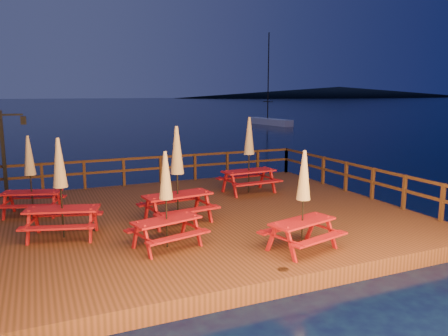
% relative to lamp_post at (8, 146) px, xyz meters
% --- Properties ---
extents(ground, '(500.00, 500.00, 0.00)m').
position_rel_lamp_post_xyz_m(ground, '(5.39, -4.55, -2.20)').
color(ground, black).
rests_on(ground, ground).
extents(deck, '(12.00, 10.00, 0.40)m').
position_rel_lamp_post_xyz_m(deck, '(5.39, -4.55, -2.00)').
color(deck, '#452916').
rests_on(deck, ground).
extents(deck_piles, '(11.44, 9.44, 1.40)m').
position_rel_lamp_post_xyz_m(deck_piles, '(5.39, -4.55, -2.50)').
color(deck_piles, '#391F12').
rests_on(deck_piles, ground).
extents(railing, '(11.80, 9.75, 1.10)m').
position_rel_lamp_post_xyz_m(railing, '(5.39, -2.77, -1.03)').
color(railing, '#391F12').
rests_on(railing, deck).
extents(lamp_post, '(0.85, 0.18, 3.00)m').
position_rel_lamp_post_xyz_m(lamp_post, '(0.00, 0.00, 0.00)').
color(lamp_post, black).
rests_on(lamp_post, deck).
extents(headland_right, '(230.40, 86.40, 7.00)m').
position_rel_lamp_post_xyz_m(headland_right, '(190.39, 225.45, 1.30)').
color(headland_right, black).
rests_on(headland_right, ground).
extents(sailboat, '(2.23, 7.59, 11.12)m').
position_rel_lamp_post_xyz_m(sailboat, '(27.19, 30.16, -1.83)').
color(sailboat, white).
rests_on(sailboat, ground).
extents(picnic_table_0, '(2.11, 1.90, 2.52)m').
position_rel_lamp_post_xyz_m(picnic_table_0, '(1.37, -5.21, -0.48)').
color(picnic_table_0, maroon).
rests_on(picnic_table_0, deck).
extents(picnic_table_1, '(2.08, 1.80, 2.70)m').
position_rel_lamp_post_xyz_m(picnic_table_1, '(4.41, -5.11, -0.39)').
color(picnic_table_1, maroon).
rests_on(picnic_table_1, deck).
extents(picnic_table_2, '(2.01, 1.70, 2.73)m').
position_rel_lamp_post_xyz_m(picnic_table_2, '(7.86, -2.64, -0.38)').
color(picnic_table_2, maroon).
rests_on(picnic_table_2, deck).
extents(picnic_table_3, '(1.98, 1.79, 2.37)m').
position_rel_lamp_post_xyz_m(picnic_table_3, '(0.67, -2.70, -0.57)').
color(picnic_table_3, maroon).
rests_on(picnic_table_3, deck).
extents(picnic_table_4, '(1.91, 1.70, 2.33)m').
position_rel_lamp_post_xyz_m(picnic_table_4, '(6.38, -8.33, -0.58)').
color(picnic_table_4, maroon).
rests_on(picnic_table_4, deck).
extents(picnic_table_5, '(1.87, 1.67, 2.29)m').
position_rel_lamp_post_xyz_m(picnic_table_5, '(3.56, -6.93, -0.61)').
color(picnic_table_5, maroon).
rests_on(picnic_table_5, deck).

